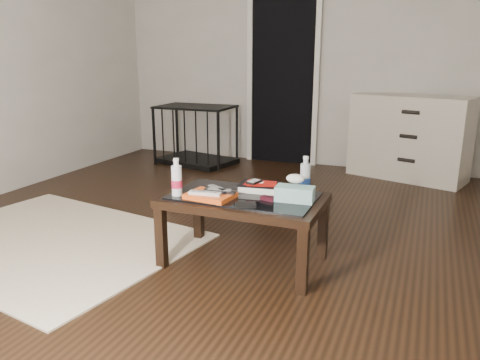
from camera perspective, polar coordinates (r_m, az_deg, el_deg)
The scene contains 19 objects.
ground at distance 3.61m, azimuth -0.61°, elevation -6.38°, with size 5.00×5.00×0.00m, color black.
room_shell at distance 3.37m, azimuth -0.69°, elevation 20.16°, with size 5.00×5.00×5.00m.
doorway at distance 5.83m, azimuth 5.25°, elevation 12.12°, with size 0.90×0.08×2.07m.
coffee_table at distance 2.98m, azimuth 0.47°, elevation -3.02°, with size 1.00×0.60×0.46m.
rug at distance 3.71m, azimuth -22.32°, elevation -6.88°, with size 2.00×1.50×0.01m, color beige.
dresser at distance 5.40m, azimuth 19.95°, elevation 4.91°, with size 1.29×0.83×0.90m.
pet_crate at distance 5.85m, azimuth -5.34°, elevation 4.31°, with size 1.01×0.79×0.71m.
magazines at distance 2.90m, azimuth -3.64°, elevation -1.91°, with size 0.28×0.21×0.03m, color #EC5416.
remote_silver at distance 2.86m, azimuth -4.30°, elevation -1.58°, with size 0.20×0.05×0.02m, color silver.
remote_black_front at distance 2.90m, azimuth -2.47°, elevation -1.31°, with size 0.20×0.05×0.02m, color black.
remote_black_back at distance 2.94m, azimuth -2.77°, elevation -1.09°, with size 0.20×0.05×0.02m, color black.
textbook at distance 3.06m, azimuth 2.38°, elevation -0.82°, with size 0.25×0.20×0.05m, color black.
dvd_mailers at distance 3.05m, azimuth 2.44°, elevation -0.34°, with size 0.19×0.14×0.01m, color #A8110B.
ipod at distance 3.04m, azimuth 1.72°, elevation -0.20°, with size 0.06×0.10×0.02m, color black.
flip_phone at distance 2.85m, azimuth 3.47°, elevation -2.25°, with size 0.09×0.05×0.02m, color black.
wallet at distance 2.73m, azimuth 0.68°, elevation -3.07°, with size 0.12×0.07×0.02m, color black.
water_bottle_left at distance 2.95m, azimuth -7.73°, elevation 0.37°, with size 0.07×0.07×0.24m, color silver.
water_bottle_right at distance 3.00m, azimuth 7.97°, elevation 0.65°, with size 0.07×0.07×0.24m, color #B4BDBF.
tissue_box at distance 2.84m, azimuth 6.69°, elevation -1.68°, with size 0.23×0.12×0.09m, color teal.
Camera 1 is at (1.30, -3.10, 1.32)m, focal length 35.00 mm.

